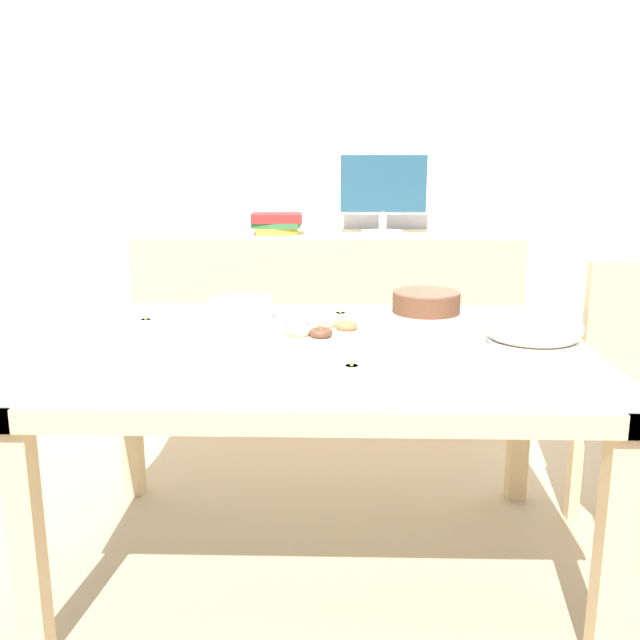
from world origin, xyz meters
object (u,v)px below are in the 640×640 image
(cake_golden_bundt, at_px, (533,328))
(pastry_platter, at_px, (317,331))
(cake_chocolate_round, at_px, (426,304))
(computer_monitor, at_px, (383,194))
(tealight_left_edge, at_px, (340,314))
(book_stack, at_px, (277,223))
(tealight_near_front, at_px, (146,321))
(plate_stack, at_px, (241,309))
(tealight_near_cakes, at_px, (352,368))

(cake_golden_bundt, xyz_separation_m, pastry_platter, (-0.64, 0.07, -0.03))
(cake_chocolate_round, relative_size, cake_golden_bundt, 0.96)
(computer_monitor, height_order, cake_chocolate_round, computer_monitor)
(computer_monitor, bearing_deg, tealight_left_edge, -101.23)
(cake_chocolate_round, distance_m, pastry_platter, 0.46)
(book_stack, height_order, tealight_near_front, book_stack)
(pastry_platter, relative_size, plate_stack, 1.71)
(book_stack, distance_m, cake_golden_bundt, 1.60)
(tealight_near_cakes, bearing_deg, plate_stack, 121.91)
(book_stack, relative_size, tealight_near_front, 6.26)
(cake_chocolate_round, height_order, tealight_near_cakes, cake_chocolate_round)
(cake_chocolate_round, distance_m, cake_golden_bundt, 0.44)
(pastry_platter, relative_size, tealight_near_cakes, 8.99)
(tealight_near_front, bearing_deg, tealight_near_cakes, -36.89)
(computer_monitor, relative_size, book_stack, 1.69)
(book_stack, relative_size, tealight_left_edge, 6.26)
(tealight_near_front, bearing_deg, cake_chocolate_round, 8.93)
(cake_chocolate_round, distance_m, tealight_left_edge, 0.30)
(book_stack, height_order, plate_stack, book_stack)
(computer_monitor, bearing_deg, pastry_platter, -102.34)
(book_stack, bearing_deg, pastry_platter, -79.67)
(tealight_near_cakes, height_order, tealight_near_front, same)
(computer_monitor, xyz_separation_m, pastry_platter, (-0.27, -1.25, -0.35))
(plate_stack, height_order, tealight_left_edge, plate_stack)
(cake_golden_bundt, distance_m, tealight_near_cakes, 0.62)
(cake_golden_bundt, height_order, tealight_left_edge, cake_golden_bundt)
(computer_monitor, distance_m, pastry_platter, 1.33)
(cake_golden_bundt, xyz_separation_m, tealight_near_cakes, (-0.54, -0.30, -0.03))
(cake_golden_bundt, bearing_deg, tealight_near_front, 170.59)
(computer_monitor, relative_size, cake_chocolate_round, 1.52)
(book_stack, distance_m, tealight_near_cakes, 1.67)
(computer_monitor, bearing_deg, tealight_near_front, -126.73)
(cake_golden_bundt, height_order, pastry_platter, cake_golden_bundt)
(pastry_platter, height_order, tealight_near_front, pastry_platter)
(tealight_near_cakes, height_order, tealight_left_edge, same)
(tealight_left_edge, height_order, tealight_near_front, same)
(pastry_platter, distance_m, tealight_near_front, 0.58)
(pastry_platter, bearing_deg, book_stack, 100.33)
(tealight_left_edge, bearing_deg, cake_chocolate_round, 6.41)
(cake_golden_bundt, xyz_separation_m, plate_stack, (-0.90, 0.28, -0.01))
(tealight_near_front, bearing_deg, book_stack, 73.32)
(cake_golden_bundt, relative_size, tealight_near_front, 7.28)
(pastry_platter, distance_m, tealight_near_cakes, 0.39)
(cake_golden_bundt, relative_size, tealight_near_cakes, 7.28)
(tealight_left_edge, bearing_deg, plate_stack, -174.39)
(computer_monitor, xyz_separation_m, cake_golden_bundt, (0.37, -1.33, -0.32))
(computer_monitor, bearing_deg, cake_golden_bundt, -74.54)
(pastry_platter, bearing_deg, computer_monitor, 77.66)
(book_stack, bearing_deg, tealight_left_edge, -73.44)
(cake_chocolate_round, relative_size, pastry_platter, 0.78)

